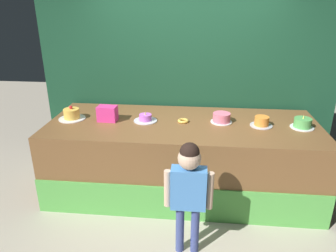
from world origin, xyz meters
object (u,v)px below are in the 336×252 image
cake_left (145,118)px  cake_center (222,118)px  child_figure (189,185)px  pink_box (107,114)px  donut (183,121)px  cake_right (262,122)px  cake_far_left (72,114)px  cake_far_right (303,123)px

cake_left → cake_center: size_ratio=1.10×
cake_left → child_figure: bearing=-62.6°
pink_box → cake_left: bearing=4.4°
donut → cake_right: (0.92, -0.03, 0.04)m
cake_far_left → cake_far_right: 2.77m
donut → cake_far_left: 1.39m
cake_far_right → cake_far_left: bearing=179.7°
pink_box → donut: (0.92, 0.05, -0.08)m
cake_center → cake_right: size_ratio=1.00×
child_figure → cake_far_right: (1.27, 1.08, 0.23)m
cake_center → cake_right: (0.46, -0.08, -0.00)m
pink_box → cake_center: pink_box is taller
cake_far_left → cake_right: bearing=-0.1°
cake_right → cake_far_left: bearing=179.9°
donut → cake_far_right: size_ratio=0.50×
cake_center → child_figure: bearing=-106.5°
donut → cake_far_left: cake_far_left is taller
cake_right → cake_left: bearing=179.0°
cake_left → cake_far_left: bearing=-178.8°
donut → cake_left: bearing=-178.7°
pink_box → cake_center: bearing=3.6°
cake_left → pink_box: bearing=-175.6°
pink_box → cake_far_right: size_ratio=0.86×
cake_left → cake_right: size_ratio=1.10×
child_figure → cake_far_right: bearing=40.5°
donut → cake_far_left: (-1.39, -0.03, 0.04)m
donut → cake_left: cake_left is taller
child_figure → pink_box: child_figure is taller
pink_box → cake_far_right: bearing=0.1°
cake_far_right → cake_left: bearing=179.0°
child_figure → cake_right: size_ratio=4.49×
pink_box → cake_far_left: bearing=177.9°
cake_center → donut: bearing=-174.9°
pink_box → cake_far_left: (-0.46, 0.02, -0.03)m
donut → cake_far_left: bearing=-178.8°
child_figure → cake_center: 1.24m
cake_far_right → child_figure: bearing=-139.5°
child_figure → cake_far_left: bearing=143.9°
child_figure → cake_far_left: child_figure is taller
pink_box → cake_far_right: 2.31m
cake_far_left → cake_far_right: size_ratio=1.22×
cake_far_right → cake_right: bearing=178.7°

